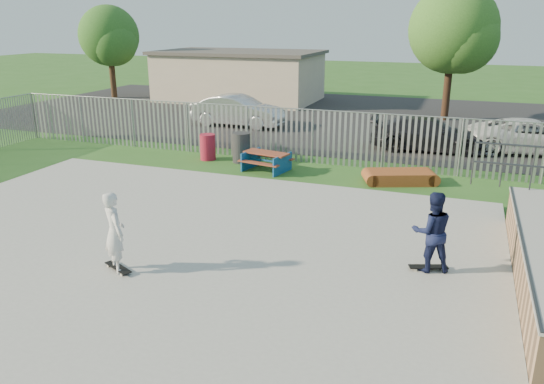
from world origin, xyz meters
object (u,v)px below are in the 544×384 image
(funbox, at_px, (400,177))
(car_silver, at_px, (238,111))
(trash_bin_red, at_px, (208,147))
(tree_left, at_px, (109,36))
(picnic_table, at_px, (266,161))
(skater_navy, at_px, (432,232))
(tree_mid, at_px, (453,29))
(trash_bin_grey, at_px, (241,148))
(car_dark, at_px, (428,134))
(car_white, at_px, (532,136))
(skater_white, at_px, (115,232))

(funbox, xyz_separation_m, car_silver, (-8.88, 7.07, 0.59))
(trash_bin_red, height_order, tree_left, tree_left)
(picnic_table, xyz_separation_m, skater_navy, (6.07, -6.48, 0.66))
(tree_mid, bearing_deg, trash_bin_grey, -119.63)
(car_dark, bearing_deg, tree_mid, -6.96)
(funbox, bearing_deg, tree_mid, 65.29)
(trash_bin_red, relative_size, car_dark, 0.21)
(car_white, bearing_deg, trash_bin_grey, 109.15)
(funbox, bearing_deg, picnic_table, 160.01)
(funbox, height_order, skater_navy, skater_navy)
(funbox, distance_m, car_white, 7.43)
(car_white, distance_m, tree_mid, 8.44)
(car_dark, height_order, tree_left, tree_left)
(trash_bin_grey, bearing_deg, car_white, 27.10)
(car_dark, xyz_separation_m, tree_mid, (0.29, 7.45, 3.96))
(skater_navy, bearing_deg, trash_bin_red, -59.07)
(car_white, bearing_deg, trash_bin_red, 106.72)
(funbox, distance_m, car_silver, 11.36)
(tree_mid, xyz_separation_m, skater_white, (-5.42, -21.31, -3.65))
(car_silver, relative_size, car_white, 0.97)
(car_white, distance_m, skater_navy, 12.90)
(tree_left, bearing_deg, skater_navy, -41.92)
(trash_bin_grey, height_order, car_silver, car_silver)
(picnic_table, bearing_deg, tree_mid, 78.18)
(trash_bin_red, relative_size, car_silver, 0.21)
(trash_bin_red, height_order, trash_bin_grey, trash_bin_grey)
(car_silver, distance_m, skater_navy, 17.09)
(trash_bin_grey, xyz_separation_m, tree_left, (-14.97, 12.79, 3.53))
(funbox, bearing_deg, skater_white, -139.05)
(tree_left, bearing_deg, car_white, -16.50)
(picnic_table, distance_m, tree_left, 21.50)
(car_dark, bearing_deg, car_silver, 72.89)
(funbox, bearing_deg, car_dark, 63.43)
(trash_bin_red, relative_size, skater_navy, 0.58)
(trash_bin_red, bearing_deg, trash_bin_grey, 3.48)
(skater_navy, height_order, skater_white, same)
(picnic_table, bearing_deg, skater_white, -78.55)
(tree_left, bearing_deg, tree_mid, -2.62)
(trash_bin_red, height_order, tree_mid, tree_mid)
(car_white, relative_size, skater_white, 2.82)
(trash_bin_grey, distance_m, car_dark, 7.75)
(funbox, relative_size, trash_bin_grey, 1.98)
(car_dark, distance_m, tree_left, 23.24)
(tree_left, xyz_separation_m, tree_mid, (21.68, -0.99, 0.57))
(car_dark, relative_size, car_white, 0.96)
(trash_bin_grey, height_order, tree_mid, tree_mid)
(trash_bin_red, height_order, skater_white, skater_white)
(funbox, relative_size, car_silver, 0.48)
(tree_left, height_order, skater_white, tree_left)
(trash_bin_grey, relative_size, skater_navy, 0.66)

